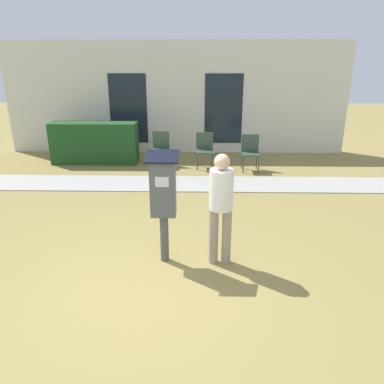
% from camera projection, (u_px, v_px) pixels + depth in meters
% --- Properties ---
extents(ground_plane, '(40.00, 40.00, 0.00)m').
position_uv_depth(ground_plane, '(141.00, 291.00, 4.67)').
color(ground_plane, olive).
extents(sidewalk, '(12.00, 1.10, 0.02)m').
position_uv_depth(sidewalk, '(168.00, 184.00, 8.58)').
color(sidewalk, '#A3A099').
rests_on(sidewalk, ground).
extents(building_facade, '(10.00, 0.26, 3.20)m').
position_uv_depth(building_facade, '(176.00, 98.00, 11.00)').
color(building_facade, silver).
rests_on(building_facade, ground).
extents(parking_meter, '(0.44, 0.31, 1.59)m').
position_uv_depth(parking_meter, '(163.00, 193.00, 5.04)').
color(parking_meter, '#4C4C4C').
rests_on(parking_meter, ground).
extents(person_standing, '(0.32, 0.32, 1.58)m').
position_uv_depth(person_standing, '(221.00, 201.00, 5.01)').
color(person_standing, gray).
rests_on(person_standing, ground).
extents(outdoor_chair_left, '(0.44, 0.44, 0.90)m').
position_uv_depth(outdoor_chair_left, '(161.00, 146.00, 9.88)').
color(outdoor_chair_left, '#334738').
rests_on(outdoor_chair_left, ground).
extents(outdoor_chair_middle, '(0.44, 0.44, 0.90)m').
position_uv_depth(outdoor_chair_middle, '(205.00, 147.00, 9.73)').
color(outdoor_chair_middle, '#334738').
rests_on(outdoor_chair_middle, ground).
extents(outdoor_chair_right, '(0.44, 0.44, 0.90)m').
position_uv_depth(outdoor_chair_right, '(250.00, 150.00, 9.49)').
color(outdoor_chair_right, '#334738').
rests_on(outdoor_chair_right, ground).
extents(hedge_row, '(2.30, 0.60, 1.10)m').
position_uv_depth(hedge_row, '(95.00, 143.00, 10.13)').
color(hedge_row, '#1E471E').
rests_on(hedge_row, ground).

